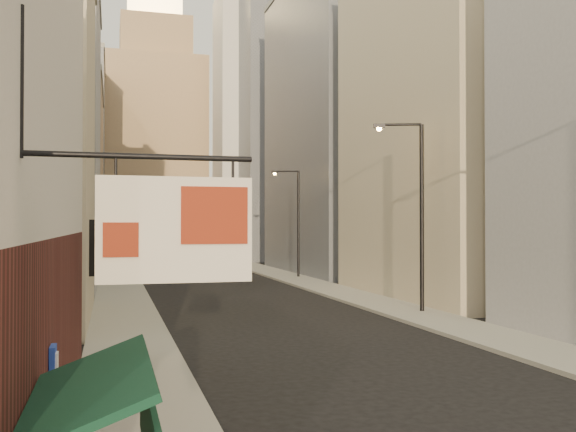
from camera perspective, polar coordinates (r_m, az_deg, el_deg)
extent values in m
cube|color=gray|center=(58.84, -14.85, -4.83)|extent=(3.00, 140.00, 0.15)
cube|color=gray|center=(60.40, -2.38, -4.76)|extent=(3.00, 140.00, 0.15)
cylinder|color=black|center=(6.74, -13.35, 5.19)|extent=(2.40, 0.06, 0.06)
cube|color=beige|center=(6.73, -9.96, -1.21)|extent=(1.60, 0.06, 1.10)
cube|color=maroon|center=(6.78, -6.59, 0.06)|extent=(0.70, 0.10, 0.60)
cube|color=maroon|center=(6.70, -14.65, -2.05)|extent=(0.35, 0.10, 0.35)
cube|color=black|center=(7.09, -17.23, -14.21)|extent=(1.25, 3.00, 0.52)
cube|color=black|center=(7.23, -12.24, -18.07)|extent=(0.06, 3.00, 0.80)
cube|color=blue|center=(10.13, -20.17, -12.15)|extent=(0.08, 0.40, 0.50)
cube|color=black|center=(17.71, -15.97, -2.74)|extent=(0.80, 0.08, 1.50)
cube|color=black|center=(27.71, -15.79, -2.46)|extent=(0.70, 0.08, 1.30)
cube|color=gray|center=(46.32, -21.49, 6.41)|extent=(8.00, 16.00, 20.00)
cube|color=tan|center=(64.02, -19.80, 3.06)|extent=(8.00, 18.00, 17.00)
cube|color=gray|center=(84.20, -18.76, 4.52)|extent=(8.00, 20.00, 24.00)
cube|color=#BEB08E|center=(39.19, 14.11, 7.70)|extent=(8.00, 16.00, 20.00)
cube|color=gray|center=(57.68, 4.15, 7.93)|extent=(8.00, 20.00, 26.00)
cube|color=gray|center=(87.97, 1.64, 12.83)|extent=(20.00, 22.00, 50.00)
cube|color=tan|center=(96.39, -11.77, 5.01)|extent=(14.00, 14.00, 28.00)
cube|color=tan|center=(99.57, -11.74, 14.79)|extent=(10.00, 10.00, 6.00)
cylinder|color=#FFCC72|center=(101.19, -11.73, 17.79)|extent=(8.00, 8.00, 5.00)
cube|color=silver|center=(84.45, -3.60, 7.87)|extent=(8.00, 8.00, 34.00)
cylinder|color=black|center=(31.08, 11.80, -0.26)|extent=(0.20, 0.20, 9.01)
cylinder|color=black|center=(31.32, 9.95, 8.01)|extent=(1.93, 0.77, 0.12)
cube|color=black|center=(31.22, 8.10, 7.94)|extent=(0.59, 0.39, 0.18)
sphere|color=#F8A93E|center=(31.20, 8.11, 7.70)|extent=(0.24, 0.24, 0.24)
cylinder|color=black|center=(50.89, 0.93, -0.77)|extent=(0.19, 0.19, 8.52)
cylinder|color=black|center=(51.15, -0.13, 4.00)|extent=(1.81, 0.77, 0.11)
cube|color=black|center=(51.24, -1.19, 3.94)|extent=(0.56, 0.38, 0.17)
sphere|color=#F8A93E|center=(51.23, -1.19, 3.80)|extent=(0.23, 0.23, 0.23)
cylinder|color=black|center=(46.82, -14.68, -2.89)|extent=(0.16, 0.16, 5.00)
imported|color=black|center=(46.79, -14.67, -0.81)|extent=(0.54, 0.54, 1.33)
sphere|color=#19E533|center=(46.79, -14.98, -0.81)|extent=(0.16, 0.16, 0.16)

